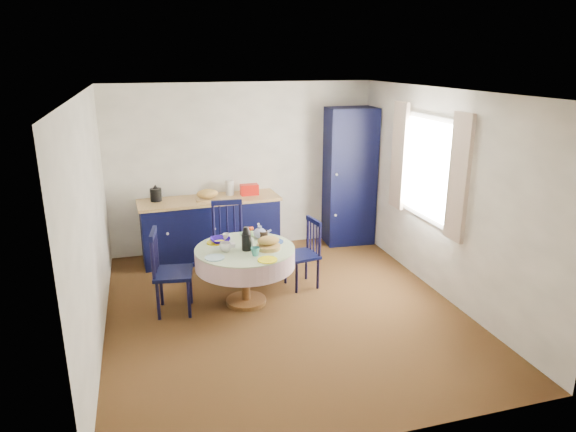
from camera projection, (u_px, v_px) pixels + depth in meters
name	position (u px, v px, depth m)	size (l,w,h in m)	color
floor	(284.00, 310.00, 6.03)	(4.50, 4.50, 0.00)	black
ceiling	(283.00, 92.00, 5.29)	(4.50, 4.50, 0.00)	white
wall_back	(243.00, 167.00, 7.72)	(4.00, 0.02, 2.50)	white
wall_left	(91.00, 223.00, 5.13)	(0.02, 4.50, 2.50)	white
wall_right	(443.00, 195.00, 6.19)	(0.02, 4.50, 2.50)	white
window	(428.00, 168.00, 6.37)	(0.10, 1.74, 1.45)	white
kitchen_counter	(211.00, 227.00, 7.48)	(2.04, 0.72, 1.14)	black
pantry_cabinet	(349.00, 177.00, 7.98)	(0.78, 0.58, 2.12)	black
dining_table	(246.00, 257.00, 6.03)	(1.17, 1.17, 0.99)	brown
chair_left	(169.00, 271.00, 5.84)	(0.49, 0.50, 1.00)	black
chair_far	(229.00, 239.00, 6.84)	(0.49, 0.47, 1.02)	black
chair_right	(304.00, 253.00, 6.54)	(0.44, 0.45, 0.89)	black
mug_a	(225.00, 247.00, 5.88)	(0.13, 0.13, 0.10)	silver
mug_b	(255.00, 252.00, 5.74)	(0.10, 0.10, 0.10)	#2D7B79
mug_c	(263.00, 235.00, 6.29)	(0.13, 0.13, 0.10)	black
mug_d	(226.00, 237.00, 6.24)	(0.09, 0.09, 0.08)	silver
cobalt_bowl	(220.00, 240.00, 6.16)	(0.24, 0.24, 0.06)	#19057B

